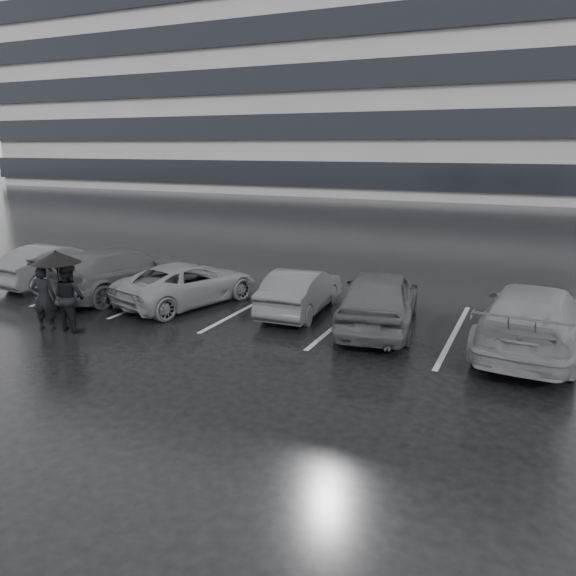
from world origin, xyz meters
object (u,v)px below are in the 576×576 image
Objects in this scene: pedestrian_right at (69,297)px; car_main at (379,299)px; car_west_d at (56,264)px; car_west_a at (301,291)px; pedestrian_left at (44,298)px; car_west_b at (188,283)px; car_west_c at (122,271)px; car_east at (532,318)px.

car_main is at bearing -148.87° from pedestrian_right.
car_main reaches higher than car_west_d.
car_west_a is 2.30× the size of pedestrian_left.
car_west_b is 0.86× the size of car_west_c.
pedestrian_right is (-4.51, -3.69, 0.23)m from car_west_a.
pedestrian_right is at bearing 21.17° from car_east.
car_west_d reaches higher than car_west_a.
car_west_b is 0.85× the size of car_east.
pedestrian_left reaches higher than car_east.
car_west_a is 2.19× the size of pedestrian_right.
car_west_b is 1.08× the size of car_west_d.
car_east is 10.73m from pedestrian_right.
pedestrian_right is at bearing 16.87° from car_main.
car_west_c is 3.41m from pedestrian_right.
car_main is 7.54m from pedestrian_right.
car_west_b is 2.57× the size of pedestrian_right.
car_west_a is 0.73× the size of car_west_c.
pedestrian_right reaches higher than car_west_d.
car_west_a is 5.84m from pedestrian_right.
car_west_d is at bearing 13.89° from car_west_b.
car_main is 0.87× the size of car_east.
car_main is 2.76× the size of pedestrian_left.
car_east is at bearing -170.35° from car_west_c.
pedestrian_left is 0.65m from pedestrian_right.
car_west_b is 5.26m from car_west_d.
pedestrian_right reaches higher than pedestrian_left.
car_east is 11.37m from pedestrian_left.
car_west_c is at bearing 1.00° from car_west_a.
car_main is 7.94m from car_west_c.
car_west_b is 2.70× the size of pedestrian_left.
pedestrian_right is (-10.25, -3.15, 0.10)m from car_east.
car_west_d is 2.49× the size of pedestrian_left.
car_main is 5.52m from car_west_b.
car_east is (3.47, -0.14, -0.01)m from car_main.
car_west_c reaches higher than car_west_d.
car_main reaches higher than car_west_c.
car_west_c is 3.00× the size of pedestrian_right.
pedestrian_left is at bearing 21.27° from car_east.
car_west_d is at bearing 6.91° from car_west_c.
car_west_a is 5.69m from car_west_c.
car_west_a is 0.72× the size of car_east.
pedestrian_left is (-1.87, -3.36, 0.20)m from car_west_b.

